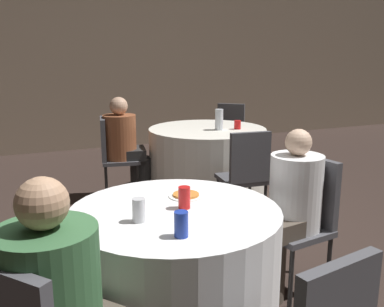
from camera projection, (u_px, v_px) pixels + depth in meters
The scene contains 15 objects.
wall_back at pixel (64, 66), 6.90m from camera, with size 16.00×0.06×2.80m.
table_near at pixel (175, 272), 2.41m from camera, with size 1.16×1.16×0.75m.
table_far at pixel (207, 160), 4.96m from camera, with size 1.34×1.34×0.75m.
chair_near_east at pixel (305, 212), 2.87m from camera, with size 0.45×0.45×0.91m.
chair_far_west at pixel (112, 151), 4.70m from camera, with size 0.47×0.47×0.91m.
chair_far_northeast at pixel (229, 131), 5.93m from camera, with size 0.56×0.56×0.91m.
chair_far_south at pixel (246, 170), 3.92m from camera, with size 0.44×0.44×0.91m.
person_floral_shirt at pixel (126, 147), 4.73m from camera, with size 0.52×0.40×1.13m.
person_white_shirt at pixel (287, 213), 2.78m from camera, with size 0.51×0.37×1.12m.
pizza_plate_near at pixel (186, 195), 2.54m from camera, with size 0.21×0.21×0.02m.
soda_can_silver at pixel (139, 210), 2.14m from camera, with size 0.07×0.07×0.12m.
soda_can_blue at pixel (181, 224), 1.97m from camera, with size 0.07×0.07×0.12m.
soda_can_red at pixel (184, 198), 2.33m from camera, with size 0.07×0.07×0.12m.
bottle_far at pixel (219, 120), 4.75m from camera, with size 0.09×0.09×0.23m.
cup_far at pixel (237, 125), 4.81m from camera, with size 0.08×0.08×0.10m.
Camera 1 is at (-0.87, -2.19, 1.58)m, focal length 40.00 mm.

